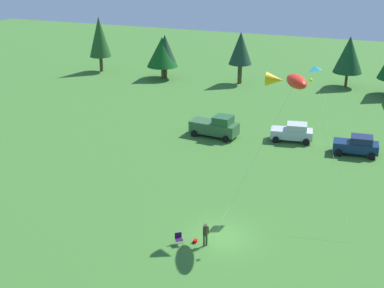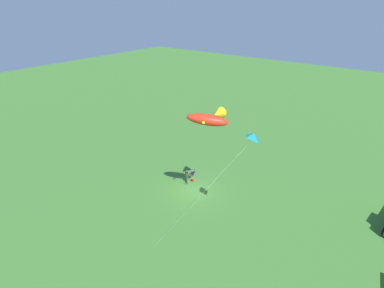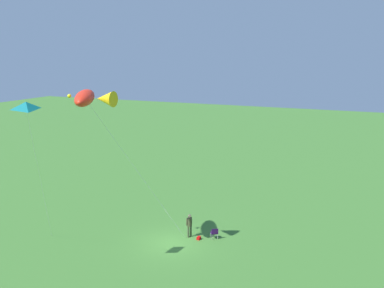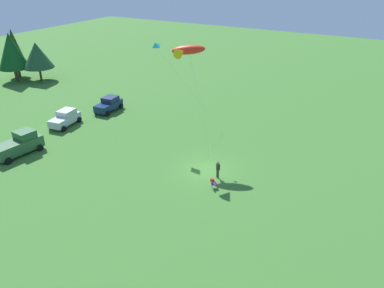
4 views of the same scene
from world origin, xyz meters
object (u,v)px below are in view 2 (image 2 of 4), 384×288
person_kite_flyer (187,176)px  kite_delta_teal (254,136)px  backpack_on_grass (192,180)px  kite_large_fish (210,118)px  folding_chair (193,172)px

person_kite_flyer → kite_delta_teal: size_ratio=0.16×
backpack_on_grass → kite_large_fish: (4.91, 5.53, 10.44)m
folding_chair → kite_large_fish: size_ratio=0.07×
folding_chair → kite_delta_teal: 15.97m
kite_large_fish → kite_delta_teal: 4.39m
folding_chair → backpack_on_grass: size_ratio=2.56×
person_kite_flyer → kite_large_fish: kite_large_fish is taller
person_kite_flyer → kite_large_fish: size_ratio=0.16×
backpack_on_grass → kite_large_fish: 12.80m
folding_chair → kite_large_fish: (5.91, 6.09, 10.07)m
person_kite_flyer → kite_delta_teal: kite_delta_teal is taller
person_kite_flyer → kite_delta_teal: bearing=97.1°
folding_chair → backpack_on_grass: folding_chair is taller
kite_delta_teal → backpack_on_grass: bearing=-120.8°
person_kite_flyer → backpack_on_grass: size_ratio=5.44×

